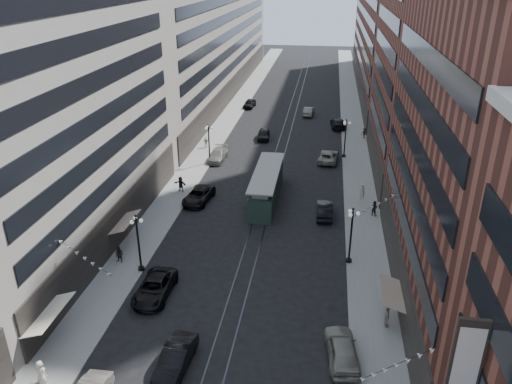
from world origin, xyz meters
The scene contains 34 objects.
ground centered at (0.00, 60.00, 0.00)m, with size 220.00×220.00×0.00m, color black.
sidewalk_west centered at (-11.00, 70.00, 0.07)m, with size 4.00×180.00×0.15m, color gray.
sidewalk_east centered at (11.00, 70.00, 0.07)m, with size 4.00×180.00×0.15m, color gray.
rail_west centered at (-0.70, 70.00, 0.01)m, with size 0.12×180.00×0.02m, color #2D2D33.
rail_east centered at (0.70, 70.00, 0.01)m, with size 0.12×180.00×0.02m, color #2D2D33.
building_west_mid centered at (-17.00, 33.00, 14.00)m, with size 8.00×36.00×28.00m, color gray.
building_west_far centered at (-17.00, 96.00, 13.00)m, with size 8.00×90.00×26.00m, color gray.
building_east_mid centered at (17.00, 28.00, 12.00)m, with size 8.00×30.00×24.00m, color brown.
building_east_tower centered at (17.00, 56.00, 21.00)m, with size 8.00×26.00×42.00m, color brown.
building_east_far centered at (17.00, 105.00, 12.00)m, with size 8.00×72.00×24.00m, color brown.
lamppost_sw_far centered at (-9.20, 28.00, 3.10)m, with size 1.03×1.14×5.52m.
lamppost_sw_mid centered at (-9.20, 55.00, 3.10)m, with size 1.03×1.14×5.52m.
lamppost_se_far centered at (9.20, 32.00, 3.10)m, with size 1.03×1.14×5.52m.
lamppost_se_mid centered at (9.20, 60.00, 3.10)m, with size 1.03×1.14×5.52m.
streetcar centered at (0.00, 44.57, 1.64)m, with size 2.84×12.82×3.55m.
car_2 centered at (-6.80, 24.68, 0.78)m, with size 2.59×5.61×1.56m, color black.
car_4 centered at (8.40, 19.43, 0.88)m, with size 2.09×5.18×1.77m, color gray.
car_5 centered at (-2.73, 17.02, 0.81)m, with size 1.72×4.92×1.62m, color black.
pedestrian_1 centered at (-10.93, 14.37, 1.01)m, with size 0.84×0.46×1.73m, color beige.
pedestrian_2 centered at (-11.56, 28.92, 0.96)m, with size 0.79×0.43×1.63m, color black.
pedestrian_4 centered at (11.75, 23.29, 1.03)m, with size 1.03×0.47×1.75m, color #9E9183.
car_7 centered at (-7.69, 42.87, 0.77)m, with size 2.55×5.54×1.54m, color black.
car_8 centered at (-8.40, 56.47, 0.77)m, with size 2.16×5.32×1.54m, color gray.
car_9 centered at (-8.40, 85.51, 0.78)m, with size 1.84×4.58×1.56m, color black.
car_10 centered at (6.80, 41.25, 0.78)m, with size 1.66×4.75×1.56m, color black.
car_11 centered at (7.02, 58.19, 0.75)m, with size 2.49×5.40×1.50m, color gray.
car_12 centered at (8.40, 74.51, 0.79)m, with size 2.23×5.48×1.59m, color black.
car_13 centered at (-3.22, 66.73, 0.78)m, with size 1.84×4.58×1.56m, color black.
car_14 centered at (3.12, 81.55, 0.77)m, with size 1.64×4.70×1.55m, color slate.
pedestrian_5 centered at (-10.47, 45.13, 1.07)m, with size 1.71×0.49×1.85m, color black.
pedestrian_6 centered at (-11.18, 61.21, 0.93)m, with size 0.91×0.41×1.55m, color #ABA08D.
pedestrian_7 centered at (12.09, 41.92, 1.01)m, with size 0.83×0.46×1.71m, color black.
pedestrian_8 centered at (10.98, 45.91, 1.11)m, with size 0.70×0.46×1.93m, color beige.
pedestrian_9 centered at (12.50, 69.04, 0.98)m, with size 1.07×0.44×1.65m, color black.
Camera 1 is at (6.36, -7.89, 24.93)m, focal length 35.00 mm.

